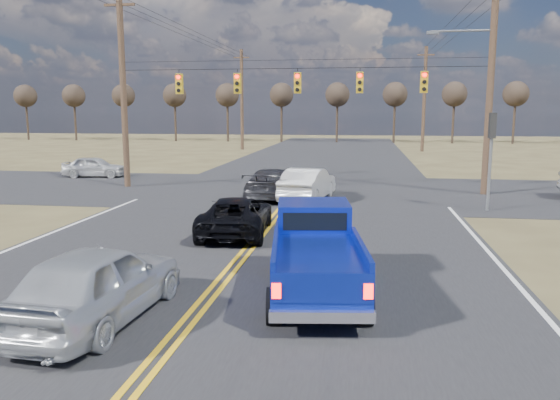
# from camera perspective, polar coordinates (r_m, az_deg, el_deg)

# --- Properties ---
(ground) EXTENTS (160.00, 160.00, 0.00)m
(ground) POSITION_cam_1_polar(r_m,az_deg,el_deg) (10.31, -10.46, -13.56)
(ground) COLOR brown
(ground) RESTS_ON ground
(road_main) EXTENTS (14.00, 120.00, 0.02)m
(road_main) POSITION_cam_1_polar(r_m,az_deg,el_deg) (19.64, -0.97, -2.36)
(road_main) COLOR #28282B
(road_main) RESTS_ON ground
(road_cross) EXTENTS (120.00, 12.00, 0.02)m
(road_cross) POSITION_cam_1_polar(r_m,az_deg,el_deg) (27.44, 1.80, 1.00)
(road_cross) COLOR #28282B
(road_cross) RESTS_ON ground
(signal_gantry) EXTENTS (19.60, 4.83, 10.00)m
(signal_gantry) POSITION_cam_1_polar(r_m,az_deg,el_deg) (26.90, 2.88, 11.64)
(signal_gantry) COLOR #473323
(signal_gantry) RESTS_ON ground
(utility_poles) EXTENTS (19.60, 58.32, 10.00)m
(utility_poles) POSITION_cam_1_polar(r_m,az_deg,el_deg) (26.18, 1.59, 12.07)
(utility_poles) COLOR #473323
(utility_poles) RESTS_ON ground
(treeline) EXTENTS (87.00, 117.80, 7.40)m
(treeline) POSITION_cam_1_polar(r_m,az_deg,el_deg) (36.10, 3.56, 12.07)
(treeline) COLOR #33261C
(treeline) RESTS_ON ground
(pickup_truck) EXTENTS (2.48, 5.15, 1.86)m
(pickup_truck) POSITION_cam_1_polar(r_m,az_deg,el_deg) (11.97, 3.71, -5.61)
(pickup_truck) COLOR black
(pickup_truck) RESTS_ON ground
(silver_suv) EXTENTS (2.12, 4.59, 1.52)m
(silver_suv) POSITION_cam_1_polar(r_m,az_deg,el_deg) (10.99, -18.57, -8.22)
(silver_suv) COLOR #B2B6BB
(silver_suv) RESTS_ON ground
(black_suv) EXTENTS (2.40, 4.59, 1.23)m
(black_suv) POSITION_cam_1_polar(r_m,az_deg,el_deg) (17.72, -4.61, -1.64)
(black_suv) COLOR black
(black_suv) RESTS_ON ground
(white_car_queue) EXTENTS (2.28, 4.65, 1.47)m
(white_car_queue) POSITION_cam_1_polar(r_m,az_deg,el_deg) (24.40, 2.93, 1.68)
(white_car_queue) COLOR #B8B8B8
(white_car_queue) RESTS_ON ground
(dgrey_car_queue) EXTENTS (2.27, 4.84, 1.37)m
(dgrey_car_queue) POSITION_cam_1_polar(r_m,az_deg,el_deg) (25.00, -0.69, 1.76)
(dgrey_car_queue) COLOR #2D2D32
(dgrey_car_queue) RESTS_ON ground
(cross_car_west) EXTENTS (1.95, 3.86, 1.26)m
(cross_car_west) POSITION_cam_1_polar(r_m,az_deg,el_deg) (34.70, -18.82, 3.31)
(cross_car_west) COLOR silver
(cross_car_west) RESTS_ON ground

